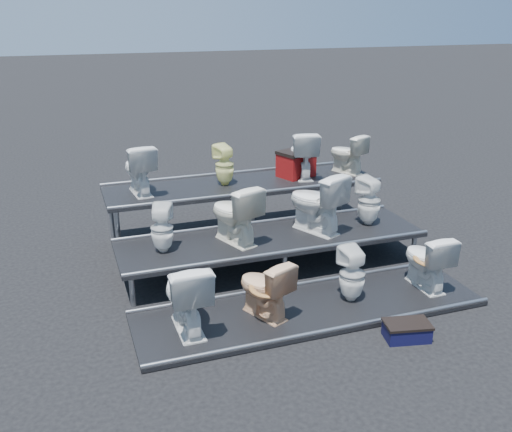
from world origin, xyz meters
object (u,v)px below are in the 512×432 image
object	(u,v)px
toilet_11	(347,153)
step_stool	(407,332)
toilet_4	(162,228)
toilet_10	(302,154)
toilet_1	(264,288)
toilet_5	(235,213)
toilet_7	(369,201)
toilet_3	(427,260)
toilet_6	(316,202)
red_crate	(296,165)
toilet_0	(186,295)
toilet_2	(352,274)
toilet_8	(139,169)
toilet_9	(224,165)

from	to	relation	value
toilet_11	step_stool	xyz separation A→B (m)	(-1.05, -3.50, -1.09)
toilet_4	toilet_10	world-z (taller)	toilet_10
toilet_1	toilet_11	bearing A→B (deg)	-155.95
toilet_4	toilet_5	world-z (taller)	toilet_5
toilet_7	toilet_10	world-z (taller)	toilet_10
toilet_3	toilet_7	distance (m)	1.36
toilet_6	toilet_10	world-z (taller)	toilet_10
toilet_1	red_crate	bearing A→B (deg)	-143.01
toilet_0	toilet_11	world-z (taller)	toilet_11
toilet_6	toilet_7	world-z (taller)	toilet_6
toilet_2	toilet_10	xyz separation A→B (m)	(0.46, 2.60, 0.83)
step_stool	toilet_6	bearing A→B (deg)	104.53
toilet_10	red_crate	bearing A→B (deg)	-26.60
toilet_4	toilet_5	size ratio (longest dim) A/B	0.79
toilet_8	red_crate	world-z (taller)	toilet_8
red_crate	toilet_6	bearing A→B (deg)	-122.55
toilet_1	toilet_5	distance (m)	1.38
toilet_7	toilet_10	xyz separation A→B (m)	(-0.49, 1.30, 0.42)
toilet_5	toilet_8	bearing A→B (deg)	-71.09
toilet_6	toilet_3	bearing A→B (deg)	101.21
toilet_8	toilet_1	bearing A→B (deg)	105.14
toilet_7	toilet_10	size ratio (longest dim) A/B	0.95
toilet_9	toilet_10	world-z (taller)	toilet_10
toilet_3	step_stool	bearing A→B (deg)	46.75
step_stool	toilet_4	bearing A→B (deg)	147.48
toilet_5	toilet_11	size ratio (longest dim) A/B	1.26
toilet_8	toilet_0	bearing A→B (deg)	86.10
toilet_9	toilet_4	bearing A→B (deg)	28.60
toilet_2	step_stool	world-z (taller)	toilet_2
toilet_0	toilet_4	distance (m)	1.33
toilet_6	red_crate	size ratio (longest dim) A/B	1.68
red_crate	step_stool	xyz separation A→B (m)	(-0.18, -3.56, -0.96)
toilet_5	toilet_10	distance (m)	2.04
toilet_8	step_stool	size ratio (longest dim) A/B	1.55
toilet_6	toilet_10	bearing A→B (deg)	-130.11
toilet_1	toilet_2	xyz separation A→B (m)	(1.13, 0.00, -0.01)
toilet_4	step_stool	size ratio (longest dim) A/B	1.34
toilet_5	toilet_2	bearing A→B (deg)	109.88
toilet_0	toilet_10	world-z (taller)	toilet_10
toilet_1	toilet_2	bearing A→B (deg)	156.58
toilet_3	red_crate	distance (m)	2.81
toilet_0	toilet_10	distance (m)	3.68
red_crate	step_stool	size ratio (longest dim) A/B	1.08
toilet_2	toilet_10	world-z (taller)	toilet_10
toilet_11	step_stool	distance (m)	3.82
step_stool	toilet_0	bearing A→B (deg)	169.97
toilet_7	toilet_3	bearing A→B (deg)	70.99
toilet_8	toilet_3	bearing A→B (deg)	135.00
toilet_1	toilet_5	world-z (taller)	toilet_5
toilet_1	toilet_7	size ratio (longest dim) A/B	1.00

